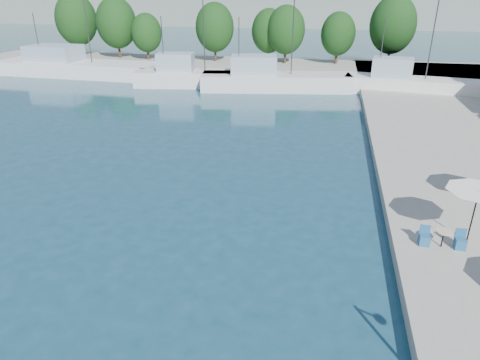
% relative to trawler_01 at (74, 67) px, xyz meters
% --- Properties ---
extents(quay_far, '(90.00, 16.00, 0.60)m').
position_rel_trawler_01_xyz_m(quay_far, '(22.96, 9.31, -0.77)').
color(quay_far, '#9B988C').
rests_on(quay_far, ground).
extents(hill_east, '(140.00, 40.00, 12.00)m').
position_rel_trawler_01_xyz_m(hill_east, '(70.96, 122.31, 4.93)').
color(hill_east, gray).
rests_on(hill_east, ground).
extents(trawler_01, '(22.30, 6.61, 10.20)m').
position_rel_trawler_01_xyz_m(trawler_01, '(0.00, 0.00, 0.00)').
color(trawler_01, white).
rests_on(trawler_01, ground).
extents(trawler_02, '(14.07, 5.71, 10.20)m').
position_rel_trawler_01_xyz_m(trawler_02, '(17.47, -3.64, 0.00)').
color(trawler_02, silver).
rests_on(trawler_02, ground).
extents(trawler_03, '(17.27, 7.11, 10.20)m').
position_rel_trawler_01_xyz_m(trawler_03, '(27.13, -3.59, 0.00)').
color(trawler_03, silver).
rests_on(trawler_03, ground).
extents(trawler_04, '(14.21, 5.67, 10.20)m').
position_rel_trawler_01_xyz_m(trawler_04, '(41.82, -2.80, 0.00)').
color(trawler_04, silver).
rests_on(trawler_04, ground).
extents(tree_01, '(6.47, 6.47, 9.58)m').
position_rel_trawler_01_xyz_m(tree_01, '(-7.19, 13.68, 5.06)').
color(tree_01, '#3F2B19').
rests_on(tree_01, quay_far).
extents(tree_02, '(6.12, 6.12, 9.06)m').
position_rel_trawler_01_xyz_m(tree_02, '(0.50, 12.26, 4.76)').
color(tree_02, '#3F2B19').
rests_on(tree_02, quay_far).
extents(tree_03, '(4.60, 4.60, 6.81)m').
position_rel_trawler_01_xyz_m(tree_03, '(5.63, 11.55, 3.46)').
color(tree_03, '#3F2B19').
rests_on(tree_03, quay_far).
extents(tree_04, '(5.65, 5.65, 8.36)m').
position_rel_trawler_01_xyz_m(tree_04, '(16.21, 12.21, 4.36)').
color(tree_04, '#3F2B19').
rests_on(tree_04, quay_far).
extents(tree_05, '(5.09, 5.09, 7.53)m').
position_rel_trawler_01_xyz_m(tree_05, '(24.06, 13.77, 3.88)').
color(tree_05, '#3F2B19').
rests_on(tree_05, quay_far).
extents(tree_06, '(5.44, 5.44, 8.05)m').
position_rel_trawler_01_xyz_m(tree_06, '(26.75, 12.28, 4.18)').
color(tree_06, '#3F2B19').
rests_on(tree_06, quay_far).
extents(tree_07, '(4.85, 4.85, 7.19)m').
position_rel_trawler_01_xyz_m(tree_07, '(34.10, 13.35, 3.68)').
color(tree_07, '#3F2B19').
rests_on(tree_07, quay_far).
extents(tree_08, '(6.35, 6.35, 9.40)m').
position_rel_trawler_01_xyz_m(tree_08, '(41.48, 14.18, 4.96)').
color(tree_08, '#3F2B19').
rests_on(tree_08, quay_far).
extents(umbrella_white, '(2.61, 2.61, 2.40)m').
position_rel_trawler_01_xyz_m(umbrella_white, '(40.04, -34.89, 1.68)').
color(umbrella_white, black).
rests_on(umbrella_white, quay_right).
extents(cafe_table_02, '(1.82, 0.70, 0.76)m').
position_rel_trawler_01_xyz_m(cafe_table_02, '(38.88, -35.55, -0.18)').
color(cafe_table_02, black).
rests_on(cafe_table_02, quay_right).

